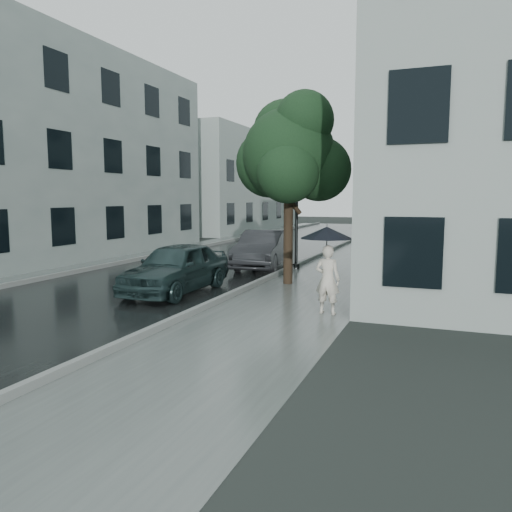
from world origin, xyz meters
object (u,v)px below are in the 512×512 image
at_px(street_tree, 290,154).
at_px(lamp_post, 293,193).
at_px(car_near, 176,268).
at_px(car_far, 263,249).
at_px(pedestrian, 328,279).

relative_size(street_tree, lamp_post, 1.17).
bearing_deg(car_near, car_far, 84.76).
xyz_separation_m(car_near, car_far, (0.58, 5.73, 0.00)).
xyz_separation_m(lamp_post, car_far, (-1.15, -0.18, -2.19)).
distance_m(car_near, car_far, 5.76).
distance_m(lamp_post, car_near, 6.53).
relative_size(lamp_post, car_near, 1.20).
bearing_deg(car_near, pedestrian, -12.58).
bearing_deg(street_tree, car_far, 123.41).
bearing_deg(lamp_post, pedestrian, -67.42).
height_order(pedestrian, street_tree, street_tree).
distance_m(pedestrian, lamp_post, 7.89).
distance_m(street_tree, lamp_post, 3.53).
relative_size(lamp_post, car_far, 1.15).
xyz_separation_m(lamp_post, car_near, (-1.73, -5.90, -2.19)).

